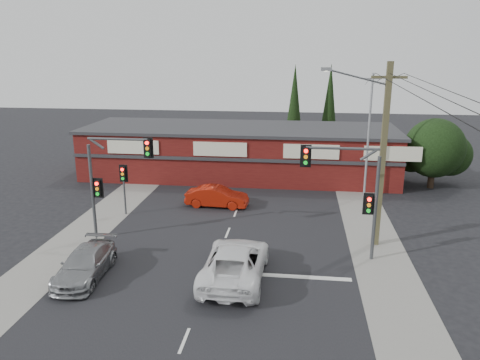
# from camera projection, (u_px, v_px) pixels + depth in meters

# --- Properties ---
(ground) EXTENTS (120.00, 120.00, 0.00)m
(ground) POSITION_uv_depth(u_px,v_px,m) (217.00, 259.00, 24.45)
(ground) COLOR black
(ground) RESTS_ON ground
(road_strip) EXTENTS (14.00, 70.00, 0.01)m
(road_strip) POSITION_uv_depth(u_px,v_px,m) (231.00, 224.00, 29.22)
(road_strip) COLOR black
(road_strip) RESTS_ON ground
(verge_left) EXTENTS (3.00, 70.00, 0.02)m
(verge_left) POSITION_uv_depth(u_px,v_px,m) (101.00, 218.00, 30.25)
(verge_left) COLOR gray
(verge_left) RESTS_ON ground
(verge_right) EXTENTS (3.00, 70.00, 0.02)m
(verge_right) POSITION_uv_depth(u_px,v_px,m) (370.00, 231.00, 28.19)
(verge_right) COLOR gray
(verge_right) RESTS_ON ground
(stop_line) EXTENTS (6.50, 0.35, 0.01)m
(stop_line) POSITION_uv_depth(u_px,v_px,m) (283.00, 276.00, 22.59)
(stop_line) COLOR silver
(stop_line) RESTS_ON ground
(white_suv) EXTENTS (2.93, 6.14, 1.69)m
(white_suv) POSITION_uv_depth(u_px,v_px,m) (235.00, 262.00, 22.14)
(white_suv) COLOR white
(white_suv) RESTS_ON ground
(silver_suv) EXTENTS (2.15, 4.83, 1.38)m
(silver_suv) POSITION_uv_depth(u_px,v_px,m) (85.00, 264.00, 22.30)
(silver_suv) COLOR gray
(silver_suv) RESTS_ON ground
(red_sedan) EXTENTS (4.40, 1.76, 1.42)m
(red_sedan) POSITION_uv_depth(u_px,v_px,m) (217.00, 197.00, 32.44)
(red_sedan) COLOR #9E1909
(red_sedan) RESTS_ON ground
(lane_dashes) EXTENTS (0.12, 44.82, 0.01)m
(lane_dashes) POSITION_uv_depth(u_px,v_px,m) (228.00, 233.00, 27.89)
(lane_dashes) COLOR silver
(lane_dashes) RESTS_ON ground
(shop_building) EXTENTS (27.30, 8.40, 4.22)m
(shop_building) POSITION_uv_depth(u_px,v_px,m) (239.00, 151.00, 40.22)
(shop_building) COLOR #4E110F
(shop_building) RESTS_ON ground
(tree_cluster) EXTENTS (5.90, 5.10, 5.50)m
(tree_cluster) POSITION_uv_depth(u_px,v_px,m) (435.00, 151.00, 36.64)
(tree_cluster) COLOR #2D2116
(tree_cluster) RESTS_ON ground
(conifer_near) EXTENTS (1.80, 1.80, 9.25)m
(conifer_near) POSITION_uv_depth(u_px,v_px,m) (294.00, 103.00, 45.47)
(conifer_near) COLOR #2D2116
(conifer_near) RESTS_ON ground
(conifer_far) EXTENTS (1.80, 1.80, 9.25)m
(conifer_far) POSITION_uv_depth(u_px,v_px,m) (330.00, 102.00, 46.96)
(conifer_far) COLOR #2D2116
(conifer_far) RESTS_ON ground
(traffic_mast_left) EXTENTS (3.77, 0.27, 5.97)m
(traffic_mast_left) POSITION_uv_depth(u_px,v_px,m) (109.00, 173.00, 26.08)
(traffic_mast_left) COLOR #47494C
(traffic_mast_left) RESTS_ON ground
(traffic_mast_right) EXTENTS (3.96, 0.27, 5.97)m
(traffic_mast_right) POSITION_uv_depth(u_px,v_px,m) (354.00, 186.00, 23.51)
(traffic_mast_right) COLOR #47494C
(traffic_mast_right) RESTS_ON ground
(pedestal_signal) EXTENTS (0.55, 0.27, 3.38)m
(pedestal_signal) POSITION_uv_depth(u_px,v_px,m) (124.00, 179.00, 30.41)
(pedestal_signal) COLOR #47494C
(pedestal_signal) RESTS_ON ground
(utility_pole) EXTENTS (4.38, 0.59, 10.00)m
(utility_pole) POSITION_uv_depth(u_px,v_px,m) (381.00, 150.00, 24.83)
(utility_pole) COLOR brown
(utility_pole) RESTS_ON ground
(steel_pole) EXTENTS (1.20, 0.16, 9.00)m
(steel_pole) POSITION_uv_depth(u_px,v_px,m) (369.00, 134.00, 33.55)
(steel_pole) COLOR gray
(steel_pole) RESTS_ON ground
(power_lines) EXTENTS (2.01, 29.00, 1.22)m
(power_lines) POSITION_uv_depth(u_px,v_px,m) (413.00, 89.00, 18.62)
(power_lines) COLOR black
(power_lines) RESTS_ON ground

